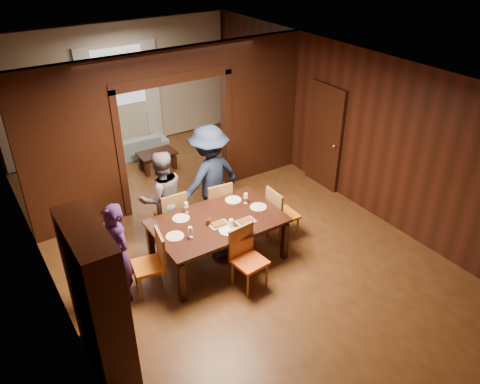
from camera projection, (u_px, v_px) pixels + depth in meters
floor at (222, 236)px, 8.13m from camera, size 9.00×9.00×0.00m
ceiling at (217, 71)px, 6.66m from camera, size 5.50×9.00×0.02m
room_walls at (168, 121)px, 8.73m from camera, size 5.52×9.01×2.90m
person_purple at (117, 254)px, 6.45m from camera, size 0.48×0.63×1.54m
person_grey at (162, 198)px, 7.66m from camera, size 0.84×0.67×1.64m
person_navy at (210, 178)px, 8.01m from camera, size 1.33×0.92×1.88m
sofa at (130, 147)px, 10.72m from camera, size 1.74×0.74×0.50m
serving_bowl at (219, 214)px, 7.28m from camera, size 0.29×0.29×0.07m
dining_table at (218, 240)px, 7.39m from camera, size 1.99×1.24×0.76m
coffee_table at (158, 161)px, 10.22m from camera, size 0.80×0.50×0.40m
chair_left at (148, 264)px, 6.72m from camera, size 0.51×0.51×0.97m
chair_right at (283, 213)px, 7.87m from camera, size 0.45×0.45×0.97m
chair_far_l at (171, 215)px, 7.83m from camera, size 0.46×0.46×0.97m
chair_far_r at (216, 205)px, 8.11m from camera, size 0.49×0.49×0.97m
chair_near at (250, 260)px, 6.79m from camera, size 0.48×0.48×0.97m
hutch at (98, 300)px, 5.35m from camera, size 0.40×1.20×2.00m
door_right at (325, 137)px, 9.23m from camera, size 0.06×0.90×2.10m
window_far at (118, 77)px, 10.48m from camera, size 1.20×0.03×1.30m
curtain_left at (89, 103)px, 10.33m from camera, size 0.35×0.06×2.40m
curtain_right at (152, 91)px, 11.04m from camera, size 0.35×0.06×2.40m
plate_left at (175, 236)px, 6.82m from camera, size 0.27×0.27×0.01m
plate_far_l at (181, 218)px, 7.23m from camera, size 0.27×0.27×0.01m
plate_far_r at (233, 200)px, 7.71m from camera, size 0.27×0.27×0.01m
plate_right at (258, 207)px, 7.52m from camera, size 0.27×0.27×0.01m
plate_near at (228, 231)px, 6.94m from camera, size 0.27×0.27×0.01m
platter_a at (219, 224)px, 7.07m from camera, size 0.30×0.20×0.04m
platter_b at (246, 221)px, 7.14m from camera, size 0.30×0.20×0.04m
wineglass_left at (191, 232)px, 6.77m from camera, size 0.08×0.08×0.18m
wineglass_far at (186, 207)px, 7.35m from camera, size 0.08×0.08×0.18m
wineglass_right at (246, 198)px, 7.59m from camera, size 0.08×0.08×0.18m
tumbler at (231, 224)px, 6.99m from camera, size 0.07×0.07×0.14m
condiment_jar at (209, 221)px, 7.07m from camera, size 0.08×0.08×0.11m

